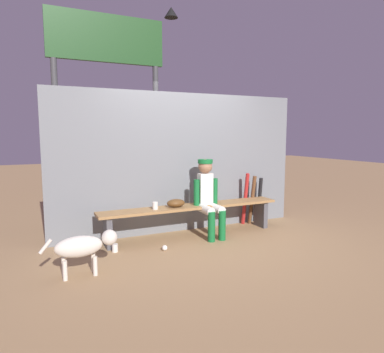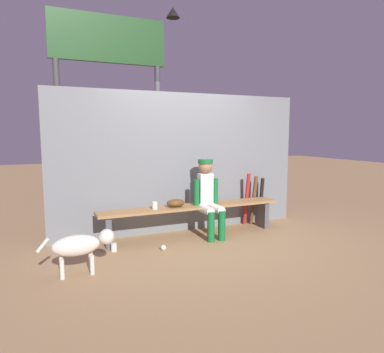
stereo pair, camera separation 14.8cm
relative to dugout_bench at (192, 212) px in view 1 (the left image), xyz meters
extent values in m
plane|color=#9E7A51|center=(0.00, 0.00, -0.38)|extent=(30.00, 30.00, 0.00)
cube|color=slate|center=(0.00, 0.37, 0.73)|extent=(4.19, 0.03, 2.23)
cube|color=olive|center=(0.00, 0.00, 0.08)|extent=(2.90, 0.36, 0.04)
cube|color=#4C4C51|center=(-1.30, 0.00, -0.16)|extent=(0.08, 0.29, 0.44)
cube|color=#4C4C51|center=(1.30, 0.00, -0.16)|extent=(0.08, 0.29, 0.44)
cube|color=silver|center=(0.23, 0.00, 0.34)|extent=(0.22, 0.13, 0.49)
sphere|color=#9E7051|center=(0.23, 0.00, 0.70)|extent=(0.22, 0.22, 0.22)
cylinder|color=#14662D|center=(0.23, 0.00, 0.77)|extent=(0.23, 0.23, 0.06)
cylinder|color=silver|center=(0.14, -0.19, 0.06)|extent=(0.13, 0.38, 0.13)
cylinder|color=#14662D|center=(0.14, -0.38, -0.16)|extent=(0.11, 0.11, 0.44)
cylinder|color=#14662D|center=(0.07, -0.02, 0.29)|extent=(0.09, 0.09, 0.41)
cylinder|color=silver|center=(0.32, -0.19, 0.06)|extent=(0.13, 0.38, 0.13)
cylinder|color=#14662D|center=(0.32, -0.38, -0.16)|extent=(0.11, 0.11, 0.44)
cylinder|color=#14662D|center=(0.39, -0.02, 0.29)|extent=(0.09, 0.09, 0.41)
ellipsoid|color=#593819|center=(-0.27, 0.00, 0.16)|extent=(0.28, 0.20, 0.12)
cylinder|color=#B22323|center=(1.12, 0.21, 0.07)|extent=(0.10, 0.23, 0.92)
cylinder|color=brown|center=(1.26, 0.20, 0.04)|extent=(0.09, 0.18, 0.86)
cylinder|color=black|center=(1.42, 0.21, 0.02)|extent=(0.06, 0.14, 0.81)
sphere|color=white|center=(-0.63, -0.46, -0.35)|extent=(0.07, 0.07, 0.07)
cylinder|color=silver|center=(-1.26, -0.23, -0.33)|extent=(0.08, 0.08, 0.11)
cylinder|color=silver|center=(-0.61, -0.03, 0.15)|extent=(0.08, 0.08, 0.11)
cylinder|color=#3F3F42|center=(-1.82, 1.25, 1.00)|extent=(0.10, 0.10, 2.77)
cylinder|color=#3F3F42|center=(-0.13, 1.25, 1.00)|extent=(0.10, 0.10, 2.77)
cube|color=#1E471E|center=(-0.97, 1.25, 2.77)|extent=(1.92, 0.08, 0.77)
cone|color=black|center=(0.14, 1.15, 3.30)|extent=(0.24, 0.24, 0.18)
ellipsoid|color=beige|center=(-1.79, -0.85, -0.04)|extent=(0.52, 0.20, 0.24)
sphere|color=beige|center=(-1.45, -0.85, 0.02)|extent=(0.18, 0.18, 0.18)
cylinder|color=beige|center=(-2.13, -0.85, 0.01)|extent=(0.15, 0.04, 0.16)
cylinder|color=beige|center=(-1.63, -0.79, -0.27)|extent=(0.05, 0.05, 0.22)
cylinder|color=beige|center=(-1.63, -0.91, -0.27)|extent=(0.05, 0.05, 0.22)
cylinder|color=beige|center=(-1.95, -0.79, -0.27)|extent=(0.05, 0.05, 0.22)
cylinder|color=beige|center=(-1.95, -0.91, -0.27)|extent=(0.05, 0.05, 0.22)
camera|label=1|loc=(-2.24, -4.76, 1.20)|focal=32.50mm
camera|label=2|loc=(-2.11, -4.82, 1.20)|focal=32.50mm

